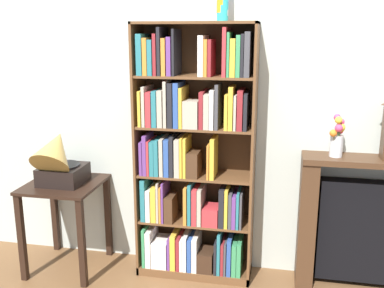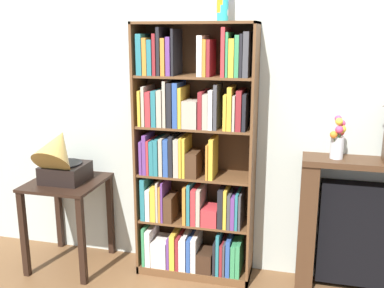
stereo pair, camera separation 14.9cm
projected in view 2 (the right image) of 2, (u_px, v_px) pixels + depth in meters
The scene contains 6 objects.
ground_plane at pixel (190, 283), 3.29m from camera, with size 8.01×6.40×0.02m, color brown.
wall_back at pixel (225, 97), 3.25m from camera, with size 5.01×0.08×2.66m, color beige.
bookshelf at pixel (192, 163), 3.22m from camera, with size 0.85×0.31×1.86m.
side_table_left at pixel (68, 201), 3.43m from camera, with size 0.54×0.55×0.69m.
gramophone at pixel (60, 157), 3.28m from camera, with size 0.31×0.44×0.48m.
flower_vase at pixel (338, 139), 2.95m from camera, with size 0.10×0.13×0.29m.
Camera 2 is at (0.74, -2.85, 1.79)m, focal length 41.63 mm.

